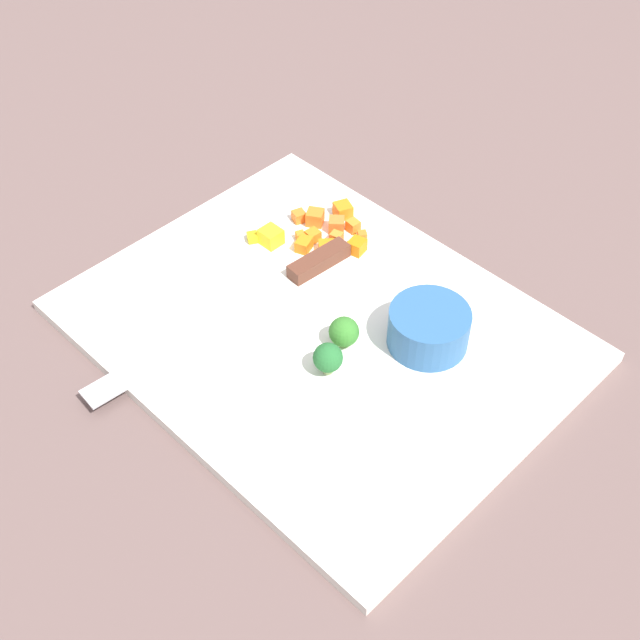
{
  "coord_description": "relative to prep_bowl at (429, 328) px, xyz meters",
  "views": [
    {
      "loc": [
        -0.42,
        0.42,
        0.65
      ],
      "look_at": [
        0.0,
        0.0,
        0.02
      ],
      "focal_mm": 48.24,
      "sensor_mm": 36.0,
      "label": 1
    }
  ],
  "objects": [
    {
      "name": "carrot_dice_6",
      "position": [
        0.14,
        -0.05,
        -0.01
      ],
      "size": [
        0.02,
        0.02,
        0.02
      ],
      "primitive_type": "cube",
      "rotation": [
        0.0,
        0.0,
        0.2
      ],
      "color": "orange",
      "rests_on": "cutting_board"
    },
    {
      "name": "carrot_dice_4",
      "position": [
        0.19,
        -0.06,
        -0.01
      ],
      "size": [
        0.02,
        0.02,
        0.02
      ],
      "primitive_type": "cube",
      "rotation": [
        0.0,
        0.0,
        0.72
      ],
      "color": "orange",
      "rests_on": "cutting_board"
    },
    {
      "name": "carrot_dice_12",
      "position": [
        0.19,
        -0.01,
        -0.01
      ],
      "size": [
        0.02,
        0.02,
        0.01
      ],
      "primitive_type": "cube",
      "rotation": [
        0.0,
        0.0,
        0.37
      ],
      "color": "orange",
      "rests_on": "cutting_board"
    },
    {
      "name": "chef_knife",
      "position": [
        0.16,
        0.07,
        -0.02
      ],
      "size": [
        0.05,
        0.33,
        0.02
      ],
      "rotation": [
        0.0,
        0.0,
        1.49
      ],
      "color": "silver",
      "rests_on": "cutting_board"
    },
    {
      "name": "ground_plane",
      "position": [
        0.09,
        0.06,
        -0.03
      ],
      "size": [
        4.0,
        4.0,
        0.0
      ],
      "primitive_type": "plane",
      "color": "brown"
    },
    {
      "name": "carrot_dice_11",
      "position": [
        0.19,
        -0.03,
        -0.01
      ],
      "size": [
        0.02,
        0.02,
        0.01
      ],
      "primitive_type": "cube",
      "rotation": [
        0.0,
        0.0,
        1.48
      ],
      "color": "orange",
      "rests_on": "cutting_board"
    },
    {
      "name": "prep_bowl",
      "position": [
        0.0,
        0.0,
        0.0
      ],
      "size": [
        0.08,
        0.08,
        0.04
      ],
      "primitive_type": "cylinder",
      "color": "#2B5A8D",
      "rests_on": "cutting_board"
    },
    {
      "name": "carrot_dice_0",
      "position": [
        0.17,
        -0.07,
        -0.01
      ],
      "size": [
        0.01,
        0.01,
        0.01
      ],
      "primitive_type": "cube",
      "rotation": [
        0.0,
        0.0,
        1.45
      ],
      "color": "orange",
      "rests_on": "cutting_board"
    },
    {
      "name": "pepper_dice_0",
      "position": [
        0.22,
        0.01,
        -0.01
      ],
      "size": [
        0.02,
        0.02,
        0.02
      ],
      "primitive_type": "cube",
      "rotation": [
        0.0,
        0.0,
        0.0
      ],
      "color": "yellow",
      "rests_on": "cutting_board"
    },
    {
      "name": "carrot_dice_5",
      "position": [
        0.17,
        -0.05,
        -0.02
      ],
      "size": [
        0.02,
        0.01,
        0.01
      ],
      "primitive_type": "cube",
      "rotation": [
        0.0,
        0.0,
        1.83
      ],
      "color": "orange",
      "rests_on": "cutting_board"
    },
    {
      "name": "broccoli_floret_0",
      "position": [
        0.06,
        0.06,
        -0.0
      ],
      "size": [
        0.03,
        0.03,
        0.03
      ],
      "color": "#93B155",
      "rests_on": "cutting_board"
    },
    {
      "name": "cutting_board",
      "position": [
        0.09,
        0.06,
        -0.03
      ],
      "size": [
        0.48,
        0.38,
        0.01
      ],
      "primitive_type": "cube",
      "color": "white",
      "rests_on": "ground_plane"
    },
    {
      "name": "carrot_dice_8",
      "position": [
        0.21,
        -0.05,
        -0.01
      ],
      "size": [
        0.03,
        0.03,
        0.02
      ],
      "primitive_type": "cube",
      "rotation": [
        0.0,
        0.0,
        0.56
      ],
      "color": "orange",
      "rests_on": "cutting_board"
    },
    {
      "name": "pepper_dice_1",
      "position": [
        0.24,
        0.02,
        -0.02
      ],
      "size": [
        0.02,
        0.02,
        0.01
      ],
      "primitive_type": "cube",
      "rotation": [
        0.0,
        0.0,
        1.06
      ],
      "color": "yellow",
      "rests_on": "cutting_board"
    },
    {
      "name": "broccoli_floret_1",
      "position": [
        0.04,
        0.1,
        -0.0
      ],
      "size": [
        0.03,
        0.03,
        0.03
      ],
      "color": "#8FAD68",
      "rests_on": "cutting_board"
    },
    {
      "name": "carrot_dice_9",
      "position": [
        0.2,
        -0.08,
        -0.01
      ],
      "size": [
        0.02,
        0.02,
        0.02
      ],
      "primitive_type": "cube",
      "rotation": [
        0.0,
        0.0,
        1.18
      ],
      "color": "orange",
      "rests_on": "cutting_board"
    },
    {
      "name": "carrot_dice_2",
      "position": [
        0.17,
        -0.03,
        -0.01
      ],
      "size": [
        0.02,
        0.02,
        0.01
      ],
      "primitive_type": "cube",
      "rotation": [
        0.0,
        0.0,
        2.4
      ],
      "color": "orange",
      "rests_on": "cutting_board"
    },
    {
      "name": "carrot_dice_10",
      "position": [
        0.23,
        -0.04,
        -0.01
      ],
      "size": [
        0.02,
        0.02,
        0.01
      ],
      "primitive_type": "cube",
      "rotation": [
        0.0,
        0.0,
        1.24
      ],
      "color": "orange",
      "rests_on": "cutting_board"
    },
    {
      "name": "carrot_dice_1",
      "position": [
        0.2,
        -0.02,
        -0.02
      ],
      "size": [
        0.01,
        0.01,
        0.01
      ],
      "primitive_type": "cube",
      "rotation": [
        0.0,
        0.0,
        2.73
      ],
      "color": "orange",
      "rests_on": "cutting_board"
    },
    {
      "name": "carrot_dice_7",
      "position": [
        0.15,
        -0.07,
        -0.02
      ],
      "size": [
        0.01,
        0.01,
        0.01
      ],
      "primitive_type": "cube",
      "rotation": [
        0.0,
        0.0,
        0.96
      ],
      "color": "orange",
      "rests_on": "cutting_board"
    },
    {
      "name": "carrot_dice_3",
      "position": [
        0.16,
        -0.01,
        -0.02
      ],
      "size": [
        0.02,
        0.02,
        0.01
      ],
      "primitive_type": "cube",
      "rotation": [
        0.0,
        0.0,
        2.37
      ],
      "color": "orange",
      "rests_on": "cutting_board"
    }
  ]
}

